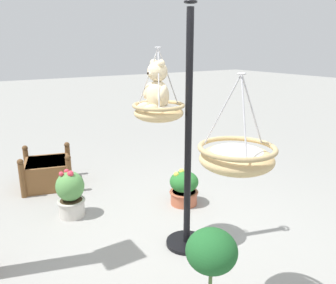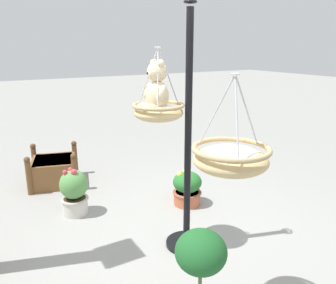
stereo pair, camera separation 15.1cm
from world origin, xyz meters
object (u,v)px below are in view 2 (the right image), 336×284
display_pole_central (187,179)px  potted_plant_flowering_red (187,188)px  hanging_basket_with_teddy (158,111)px  potted_plant_bushy_green (74,192)px  hanging_basket_left_high (231,158)px  teddy_bear (156,90)px  wooden_planter_box (54,170)px

display_pole_central → potted_plant_flowering_red: size_ratio=4.99×
hanging_basket_with_teddy → potted_plant_bushy_green: 1.75m
display_pole_central → hanging_basket_left_high: bearing=164.5°
display_pole_central → teddy_bear: (0.15, 0.27, 0.91)m
display_pole_central → wooden_planter_box: (2.46, 0.86, -0.55)m
teddy_bear → potted_plant_bushy_green: (1.16, 0.57, -1.38)m
hanging_basket_with_teddy → potted_plant_flowering_red: (0.67, -0.79, -1.24)m
wooden_planter_box → potted_plant_flowering_red: (-1.64, -1.40, 0.01)m
display_pole_central → hanging_basket_with_teddy: 0.76m
potted_plant_bushy_green → hanging_basket_with_teddy: bearing=-152.7°
potted_plant_flowering_red → potted_plant_bushy_green: bearing=70.6°
hanging_basket_with_teddy → teddy_bear: (-0.00, 0.02, 0.21)m
display_pole_central → potted_plant_flowering_red: 1.12m
hanging_basket_left_high → potted_plant_bushy_green: hanging_basket_left_high is taller
teddy_bear → potted_plant_flowering_red: 1.79m
hanging_basket_with_teddy → potted_plant_flowering_red: hanging_basket_with_teddy is taller
teddy_bear → wooden_planter_box: bearing=14.2°
potted_plant_bushy_green → hanging_basket_left_high: bearing=-165.5°
hanging_basket_with_teddy → teddy_bear: 0.21m
potted_plant_bushy_green → potted_plant_flowering_red: bearing=-109.4°
display_pole_central → potted_plant_flowering_red: bearing=-33.6°
teddy_bear → potted_plant_bushy_green: 1.89m
wooden_planter_box → potted_plant_bushy_green: 1.16m
display_pole_central → potted_plant_flowering_red: display_pole_central is taller
hanging_basket_with_teddy → wooden_planter_box: size_ratio=0.76×
hanging_basket_with_teddy → potted_plant_bushy_green: (1.16, 0.60, -1.17)m
teddy_bear → hanging_basket_left_high: (-1.10, -0.01, -0.37)m
wooden_planter_box → hanging_basket_with_teddy: bearing=-165.3°
potted_plant_flowering_red → potted_plant_bushy_green: (0.49, 1.39, 0.07)m
hanging_basket_left_high → hanging_basket_with_teddy: bearing=-0.7°
hanging_basket_left_high → display_pole_central: bearing=-15.5°
hanging_basket_with_teddy → wooden_planter_box: (2.31, 0.61, -1.25)m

